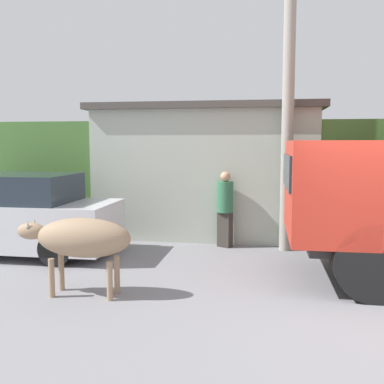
{
  "coord_description": "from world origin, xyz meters",
  "views": [
    {
      "loc": [
        -1.65,
        -6.41,
        2.36
      ],
      "look_at": [
        -2.81,
        0.77,
        1.57
      ],
      "focal_mm": 42.0,
      "sensor_mm": 36.0,
      "label": 1
    }
  ],
  "objects_px": {
    "brown_cow": "(81,239)",
    "parked_suv": "(12,216)",
    "pedestrian_on_hill": "(225,206)",
    "utility_pole": "(288,90)"
  },
  "relations": [
    {
      "from": "utility_pole",
      "to": "brown_cow",
      "type": "bearing_deg",
      "value": -132.55
    },
    {
      "from": "brown_cow",
      "to": "utility_pole",
      "type": "bearing_deg",
      "value": 35.45
    },
    {
      "from": "parked_suv",
      "to": "utility_pole",
      "type": "distance_m",
      "value": 6.48
    },
    {
      "from": "brown_cow",
      "to": "parked_suv",
      "type": "height_order",
      "value": "parked_suv"
    },
    {
      "from": "pedestrian_on_hill",
      "to": "utility_pole",
      "type": "relative_size",
      "value": 0.25
    },
    {
      "from": "parked_suv",
      "to": "pedestrian_on_hill",
      "type": "height_order",
      "value": "pedestrian_on_hill"
    },
    {
      "from": "parked_suv",
      "to": "brown_cow",
      "type": "bearing_deg",
      "value": -42.75
    },
    {
      "from": "brown_cow",
      "to": "pedestrian_on_hill",
      "type": "relative_size",
      "value": 1.07
    },
    {
      "from": "pedestrian_on_hill",
      "to": "utility_pole",
      "type": "distance_m",
      "value": 2.87
    },
    {
      "from": "brown_cow",
      "to": "parked_suv",
      "type": "bearing_deg",
      "value": 126.06
    }
  ]
}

